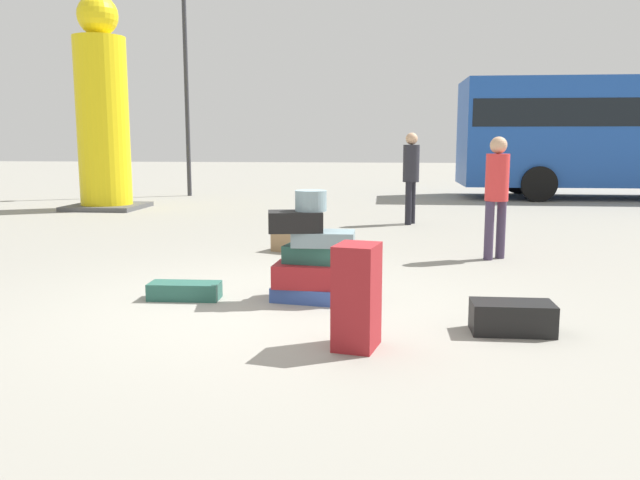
{
  "coord_description": "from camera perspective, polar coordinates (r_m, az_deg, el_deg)",
  "views": [
    {
      "loc": [
        1.13,
        -5.75,
        1.55
      ],
      "look_at": [
        0.38,
        1.19,
        0.47
      ],
      "focal_mm": 36.23,
      "sensor_mm": 36.0,
      "label": 1
    }
  ],
  "objects": [
    {
      "name": "ground_plane",
      "position": [
        6.06,
        -4.79,
        -6.02
      ],
      "size": [
        80.0,
        80.0,
        0.0
      ],
      "primitive_type": "plane",
      "color": "gray"
    },
    {
      "name": "suitcase_tower",
      "position": [
        6.26,
        -0.83,
        -1.42
      ],
      "size": [
        0.85,
        0.6,
        1.07
      ],
      "color": "#334F99",
      "rests_on": "ground"
    },
    {
      "name": "suitcase_black_foreground_near",
      "position": [
        5.49,
        16.61,
        -6.58
      ],
      "size": [
        0.66,
        0.35,
        0.25
      ],
      "primitive_type": "cube",
      "rotation": [
        0.0,
        0.0,
        0.01
      ],
      "color": "black",
      "rests_on": "ground"
    },
    {
      "name": "suitcase_teal_foreground_far",
      "position": [
        6.5,
        -11.86,
        -4.41
      ],
      "size": [
        0.7,
        0.31,
        0.17
      ],
      "primitive_type": "cube",
      "rotation": [
        0.0,
        0.0,
        0.04
      ],
      "color": "#26594C",
      "rests_on": "ground"
    },
    {
      "name": "suitcase_brown_right_side",
      "position": [
        9.06,
        -1.96,
        -0.13
      ],
      "size": [
        0.77,
        0.63,
        0.29
      ],
      "primitive_type": "cube",
      "rotation": [
        0.0,
        0.0,
        -0.44
      ],
      "color": "olive",
      "rests_on": "ground"
    },
    {
      "name": "suitcase_maroon_upright_blue",
      "position": [
        4.84,
        3.27,
        -4.99
      ],
      "size": [
        0.37,
        0.43,
        0.79
      ],
      "primitive_type": "cube",
      "rotation": [
        0.0,
        0.0,
        -0.21
      ],
      "color": "maroon",
      "rests_on": "ground"
    },
    {
      "name": "person_bearded_onlooker",
      "position": [
        12.07,
        8.04,
        6.12
      ],
      "size": [
        0.3,
        0.33,
        1.69
      ],
      "rotation": [
        0.0,
        0.0,
        -1.92
      ],
      "color": "black",
      "rests_on": "ground"
    },
    {
      "name": "person_tourist_with_camera",
      "position": [
        8.69,
        15.35,
        4.54
      ],
      "size": [
        0.3,
        0.3,
        1.6
      ],
      "rotation": [
        0.0,
        0.0,
        -2.47
      ],
      "color": "#3F334C",
      "rests_on": "ground"
    },
    {
      "name": "yellow_dummy_statue",
      "position": [
        15.48,
        -18.65,
        10.39
      ],
      "size": [
        1.6,
        1.6,
        4.69
      ],
      "color": "yellow",
      "rests_on": "ground"
    },
    {
      "name": "lamp_post",
      "position": [
        18.71,
        -11.8,
        15.77
      ],
      "size": [
        0.36,
        0.36,
        5.91
      ],
      "color": "#333338",
      "rests_on": "ground"
    }
  ]
}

